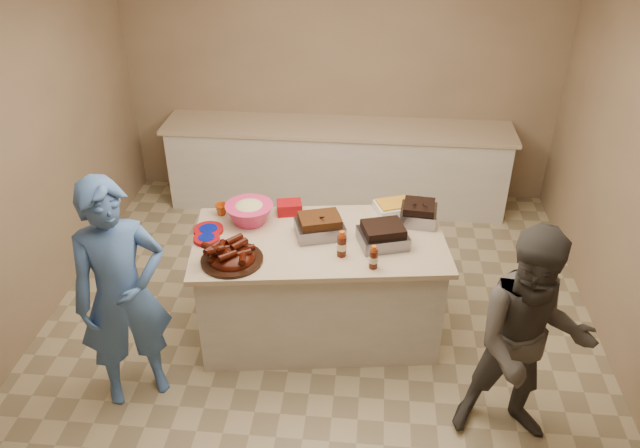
# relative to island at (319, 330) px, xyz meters

# --- Properties ---
(room) EXTENTS (4.50, 5.00, 2.70)m
(room) POSITION_rel_island_xyz_m (-0.01, -0.10, 0.00)
(room) COLOR #9A8063
(room) RESTS_ON ground
(back_counter) EXTENTS (3.60, 0.64, 0.90)m
(back_counter) POSITION_rel_island_xyz_m (-0.01, 2.10, 0.45)
(back_counter) COLOR silver
(back_counter) RESTS_ON ground
(island) EXTENTS (1.98, 1.22, 0.88)m
(island) POSITION_rel_island_xyz_m (0.00, 0.00, 0.00)
(island) COLOR silver
(island) RESTS_ON ground
(rib_platter) EXTENTS (0.55, 0.55, 0.18)m
(rib_platter) POSITION_rel_island_xyz_m (-0.58, -0.34, 0.88)
(rib_platter) COLOR #3D0D04
(rib_platter) RESTS_ON island
(pulled_pork_tray) EXTENTS (0.41, 0.35, 0.11)m
(pulled_pork_tray) POSITION_rel_island_xyz_m (-0.00, 0.06, 0.88)
(pulled_pork_tray) COLOR #47230F
(pulled_pork_tray) RESTS_ON island
(brisket_tray) EXTENTS (0.40, 0.37, 0.10)m
(brisket_tray) POSITION_rel_island_xyz_m (0.47, -0.02, 0.88)
(brisket_tray) COLOR black
(brisket_tray) RESTS_ON island
(roasting_pan) EXTENTS (0.30, 0.30, 0.11)m
(roasting_pan) POSITION_rel_island_xyz_m (0.74, 0.32, 0.88)
(roasting_pan) COLOR gray
(roasting_pan) RESTS_ON island
(coleslaw_bowl) EXTENTS (0.42, 0.42, 0.25)m
(coleslaw_bowl) POSITION_rel_island_xyz_m (-0.56, 0.20, 0.88)
(coleslaw_bowl) COLOR #D52B62
(coleslaw_bowl) RESTS_ON island
(sausage_plate) EXTENTS (0.34, 0.34, 0.05)m
(sausage_plate) POSITION_rel_island_xyz_m (0.01, 0.21, 0.88)
(sausage_plate) COLOR silver
(sausage_plate) RESTS_ON island
(mac_cheese_dish) EXTENTS (0.36, 0.31, 0.08)m
(mac_cheese_dish) POSITION_rel_island_xyz_m (0.56, 0.47, 0.88)
(mac_cheese_dish) COLOR gold
(mac_cheese_dish) RESTS_ON island
(bbq_bottle_a) EXTENTS (0.08, 0.08, 0.20)m
(bbq_bottle_a) POSITION_rel_island_xyz_m (0.18, -0.20, 0.88)
(bbq_bottle_a) COLOR #43170C
(bbq_bottle_a) RESTS_ON island
(bbq_bottle_b) EXTENTS (0.07, 0.07, 0.18)m
(bbq_bottle_b) POSITION_rel_island_xyz_m (0.40, -0.33, 0.88)
(bbq_bottle_b) COLOR #43170C
(bbq_bottle_b) RESTS_ON island
(mustard_bottle) EXTENTS (0.05, 0.05, 0.12)m
(mustard_bottle) POSITION_rel_island_xyz_m (-0.08, 0.14, 0.88)
(mustard_bottle) COLOR gold
(mustard_bottle) RESTS_ON island
(sauce_bowl) EXTENTS (0.14, 0.06, 0.13)m
(sauce_bowl) POSITION_rel_island_xyz_m (-0.05, 0.20, 0.88)
(sauce_bowl) COLOR silver
(sauce_bowl) RESTS_ON island
(plate_stack_large) EXTENTS (0.25, 0.25, 0.03)m
(plate_stack_large) POSITION_rel_island_xyz_m (-0.84, 0.03, 0.88)
(plate_stack_large) COLOR maroon
(plate_stack_large) RESTS_ON island
(plate_stack_small) EXTENTS (0.22, 0.22, 0.03)m
(plate_stack_small) POSITION_rel_island_xyz_m (-0.83, -0.09, 0.88)
(plate_stack_small) COLOR maroon
(plate_stack_small) RESTS_ON island
(plastic_cup) EXTENTS (0.11, 0.10, 0.10)m
(plastic_cup) POSITION_rel_island_xyz_m (-0.80, 0.28, 0.88)
(plastic_cup) COLOR #AA420B
(plastic_cup) RESTS_ON island
(basket_stack) EXTENTS (0.22, 0.18, 0.10)m
(basket_stack) POSITION_rel_island_xyz_m (-0.27, 0.36, 0.88)
(basket_stack) COLOR maroon
(basket_stack) RESTS_ON island
(guest_blue) EXTENTS (1.41, 1.78, 0.41)m
(guest_blue) POSITION_rel_island_xyz_m (-1.23, -0.75, 0.00)
(guest_blue) COLOR #426AB1
(guest_blue) RESTS_ON ground
(guest_gray) EXTENTS (0.79, 1.59, 0.60)m
(guest_gray) POSITION_rel_island_xyz_m (1.37, -0.89, 0.00)
(guest_gray) COLOR #4E4A46
(guest_gray) RESTS_ON ground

